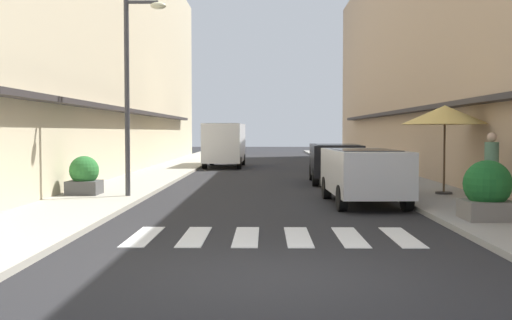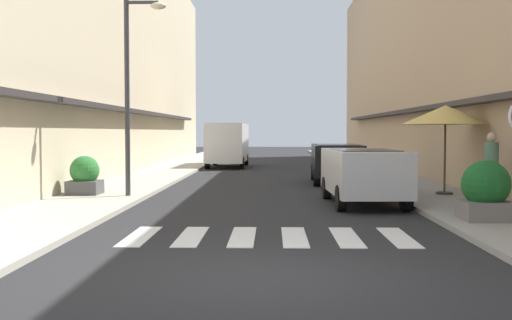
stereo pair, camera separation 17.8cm
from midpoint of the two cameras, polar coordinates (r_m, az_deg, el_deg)
The scene contains 14 objects.
ground_plane at distance 26.80m, azimuth 1.52°, elevation -1.50°, with size 102.38×102.38×0.00m, color #232326.
sidewalk_left at distance 27.21m, azimuth -8.67°, elevation -1.34°, with size 2.56×65.15×0.12m, color #ADA899.
sidewalk_right at distance 27.23m, azimuth 11.71°, elevation -1.36°, with size 2.56×65.15×0.12m, color gray.
building_row_left at distance 29.60m, azimuth -15.63°, elevation 10.27°, with size 5.50×43.88×11.83m.
building_row_right at distance 29.60m, azimuth 18.68°, elevation 10.06°, with size 5.50×43.88×11.66m.
crosswalk at distance 11.43m, azimuth 1.62°, elevation -7.09°, with size 5.20×2.20×0.01m.
parked_car_near at distance 16.57m, azimuth 10.19°, elevation -0.92°, with size 1.93×4.27×1.47m.
parked_car_mid at distance 23.24m, azimuth 7.67°, elevation 0.12°, with size 1.92×4.13×1.47m.
delivery_van at distance 33.56m, azimuth -2.48°, elevation 1.74°, with size 2.10×5.44×2.37m.
street_lamp at distance 17.82m, azimuth -10.97°, elevation 7.67°, with size 1.19×0.28×5.58m.
cafe_umbrella at distance 18.72m, azimuth 17.34°, elevation 3.97°, with size 2.48×2.48×2.58m.
planter_corner at distance 13.59m, azimuth 20.80°, elevation -2.74°, with size 0.99×0.99×1.23m.
planter_midblock at distance 18.57m, azimuth -15.27°, elevation -1.46°, with size 0.90×0.90×1.11m.
pedestrian_walking_near at distance 16.33m, azimuth 21.19°, elevation -0.58°, with size 0.34×0.34×1.79m.
Camera 2 is at (0.05, -8.11, 1.94)m, focal length 43.33 mm.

